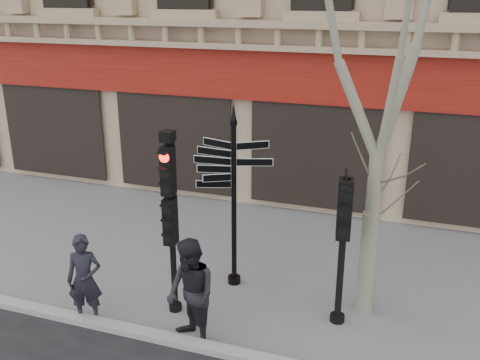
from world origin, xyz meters
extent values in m
plane|color=slate|center=(0.00, 0.00, 0.00)|extent=(80.00, 80.00, 0.00)
cube|color=gray|center=(0.00, -1.40, 0.06)|extent=(80.00, 0.25, 0.12)
cube|color=maroon|center=(0.00, 4.88, 3.60)|extent=(28.00, 0.25, 1.30)
cube|color=#9A8064|center=(0.00, 4.65, 4.57)|extent=(28.00, 0.35, 0.74)
cylinder|color=black|center=(-0.75, 0.80, 1.64)|extent=(0.10, 0.10, 3.28)
cylinder|color=black|center=(-0.75, 0.80, 0.07)|extent=(0.26, 0.26, 0.15)
cone|color=black|center=(-0.75, 0.80, 3.54)|extent=(0.11, 0.11, 0.33)
cylinder|color=black|center=(-1.45, -0.48, 1.57)|extent=(0.11, 0.11, 3.14)
cylinder|color=black|center=(-1.45, -0.48, 0.06)|extent=(0.23, 0.23, 0.13)
cube|color=black|center=(-1.45, -0.48, 1.82)|extent=(0.40, 0.30, 0.85)
cube|color=black|center=(-1.45, -0.48, 2.74)|extent=(0.40, 0.30, 0.85)
sphere|color=#FF0C05|center=(-1.45, -0.48, 2.97)|extent=(0.18, 0.18, 0.18)
cube|color=black|center=(-1.45, -0.48, 3.33)|extent=(0.22, 0.27, 0.18)
cylinder|color=black|center=(1.44, 0.15, 1.36)|extent=(0.13, 0.13, 2.71)
cylinder|color=black|center=(1.44, 0.15, 0.08)|extent=(0.28, 0.28, 0.15)
cube|color=black|center=(1.44, 0.15, 2.20)|extent=(0.50, 0.40, 1.03)
cylinder|color=gray|center=(1.85, 0.67, 0.97)|extent=(0.32, 0.32, 1.95)
cylinder|color=gray|center=(1.85, 0.67, 2.48)|extent=(0.25, 0.25, 1.24)
imported|color=black|center=(-2.78, -1.30, 0.84)|extent=(0.71, 0.59, 1.67)
imported|color=black|center=(-0.74, -1.30, 0.95)|extent=(1.17, 1.13, 1.90)
camera|label=1|loc=(2.48, -8.17, 5.59)|focal=40.00mm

